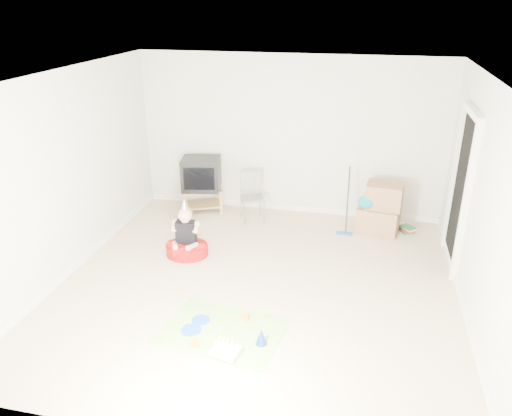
% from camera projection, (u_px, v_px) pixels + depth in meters
% --- Properties ---
extents(ground, '(5.00, 5.00, 0.00)m').
position_uv_depth(ground, '(257.00, 285.00, 6.37)').
color(ground, beige).
rests_on(ground, ground).
extents(doorway_recess, '(0.02, 0.90, 2.05)m').
position_uv_depth(doorway_recess, '(461.00, 193.00, 6.54)').
color(doorway_recess, black).
rests_on(doorway_recess, ground).
extents(tv_stand, '(0.76, 0.64, 0.41)m').
position_uv_depth(tv_stand, '(202.00, 197.00, 8.48)').
color(tv_stand, '#9D7A46').
rests_on(tv_stand, ground).
extents(crt_tv, '(0.70, 0.62, 0.53)m').
position_uv_depth(crt_tv, '(201.00, 174.00, 8.31)').
color(crt_tv, black).
rests_on(crt_tv, tv_stand).
extents(folding_chair, '(0.47, 0.46, 0.80)m').
position_uv_depth(folding_chair, '(253.00, 198.00, 8.06)').
color(folding_chair, gray).
rests_on(folding_chair, ground).
extents(cardboard_boxes, '(0.70, 0.58, 0.79)m').
position_uv_depth(cardboard_boxes, '(380.00, 209.00, 7.69)').
color(cardboard_boxes, '#996D4A').
rests_on(cardboard_boxes, ground).
extents(floor_mop, '(0.26, 0.34, 1.01)m').
position_uv_depth(floor_mop, '(345.00, 219.00, 7.62)').
color(floor_mop, '#2356AF').
rests_on(floor_mop, ground).
extents(book_pile, '(0.26, 0.29, 0.10)m').
position_uv_depth(book_pile, '(407.00, 228.00, 7.80)').
color(book_pile, '#277544').
rests_on(book_pile, ground).
extents(seated_woman, '(0.65, 0.65, 0.86)m').
position_uv_depth(seated_woman, '(187.00, 243.00, 7.04)').
color(seated_woman, '#A7120F').
rests_on(seated_woman, ground).
extents(party_mat, '(1.44, 1.14, 0.01)m').
position_uv_depth(party_mat, '(222.00, 331.00, 5.50)').
color(party_mat, '#FF3583').
rests_on(party_mat, ground).
extents(birthday_cake, '(0.33, 0.29, 0.14)m').
position_uv_depth(birthday_cake, '(226.00, 352.00, 5.12)').
color(birthday_cake, silver).
rests_on(birthday_cake, party_mat).
extents(blue_plate_near, '(0.22, 0.22, 0.01)m').
position_uv_depth(blue_plate_near, '(201.00, 320.00, 5.67)').
color(blue_plate_near, blue).
rests_on(blue_plate_near, party_mat).
extents(blue_plate_far, '(0.28, 0.28, 0.01)m').
position_uv_depth(blue_plate_far, '(191.00, 330.00, 5.50)').
color(blue_plate_far, blue).
rests_on(blue_plate_far, party_mat).
extents(orange_cup_near, '(0.08, 0.08, 0.08)m').
position_uv_depth(orange_cup_near, '(245.00, 318.00, 5.65)').
color(orange_cup_near, orange).
rests_on(orange_cup_near, party_mat).
extents(orange_cup_far, '(0.09, 0.09, 0.08)m').
position_uv_depth(orange_cup_far, '(195.00, 343.00, 5.23)').
color(orange_cup_far, orange).
rests_on(orange_cup_far, party_mat).
extents(blue_party_hat, '(0.17, 0.17, 0.18)m').
position_uv_depth(blue_party_hat, '(261.00, 337.00, 5.26)').
color(blue_party_hat, '#183AAE').
rests_on(blue_party_hat, party_mat).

